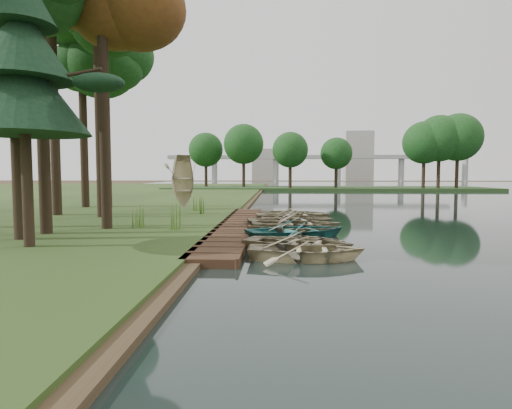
{
  "coord_description": "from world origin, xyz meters",
  "views": [
    {
      "loc": [
        0.17,
        -18.89,
        2.52
      ],
      "look_at": [
        -0.75,
        0.44,
        1.14
      ],
      "focal_mm": 30.0,
      "sensor_mm": 36.0,
      "label": 1
    }
  ],
  "objects_px": {
    "rowboat_1": "(298,241)",
    "boardwalk": "(237,227)",
    "stored_rowboat": "(183,204)",
    "rowboat_2": "(301,238)",
    "rowboat_0": "(306,248)",
    "pine_tree": "(23,65)"
  },
  "relations": [
    {
      "from": "boardwalk",
      "to": "rowboat_1",
      "type": "relative_size",
      "value": 4.58
    },
    {
      "from": "rowboat_0",
      "to": "rowboat_1",
      "type": "bearing_deg",
      "value": 9.93
    },
    {
      "from": "rowboat_1",
      "to": "rowboat_2",
      "type": "xyz_separation_m",
      "value": [
        0.13,
        0.95,
        -0.05
      ]
    },
    {
      "from": "rowboat_1",
      "to": "boardwalk",
      "type": "bearing_deg",
      "value": 42.56
    },
    {
      "from": "rowboat_0",
      "to": "pine_tree",
      "type": "xyz_separation_m",
      "value": [
        -8.43,
        0.39,
        5.35
      ]
    },
    {
      "from": "rowboat_0",
      "to": "stored_rowboat",
      "type": "bearing_deg",
      "value": 26.62
    },
    {
      "from": "rowboat_0",
      "to": "stored_rowboat",
      "type": "height_order",
      "value": "stored_rowboat"
    },
    {
      "from": "stored_rowboat",
      "to": "rowboat_1",
      "type": "bearing_deg",
      "value": -112.64
    },
    {
      "from": "boardwalk",
      "to": "stored_rowboat",
      "type": "bearing_deg",
      "value": 117.83
    },
    {
      "from": "boardwalk",
      "to": "rowboat_2",
      "type": "bearing_deg",
      "value": -60.21
    },
    {
      "from": "boardwalk",
      "to": "rowboat_2",
      "type": "height_order",
      "value": "rowboat_2"
    },
    {
      "from": "rowboat_2",
      "to": "boardwalk",
      "type": "bearing_deg",
      "value": 50.46
    },
    {
      "from": "stored_rowboat",
      "to": "pine_tree",
      "type": "height_order",
      "value": "pine_tree"
    },
    {
      "from": "rowboat_2",
      "to": "stored_rowboat",
      "type": "bearing_deg",
      "value": 49.23
    },
    {
      "from": "boardwalk",
      "to": "stored_rowboat",
      "type": "distance_m",
      "value": 8.89
    },
    {
      "from": "boardwalk",
      "to": "rowboat_0",
      "type": "distance_m",
      "value": 7.15
    },
    {
      "from": "rowboat_0",
      "to": "rowboat_1",
      "type": "distance_m",
      "value": 1.18
    },
    {
      "from": "rowboat_0",
      "to": "stored_rowboat",
      "type": "relative_size",
      "value": 0.99
    },
    {
      "from": "rowboat_2",
      "to": "stored_rowboat",
      "type": "relative_size",
      "value": 0.87
    },
    {
      "from": "boardwalk",
      "to": "pine_tree",
      "type": "height_order",
      "value": "pine_tree"
    },
    {
      "from": "boardwalk",
      "to": "rowboat_1",
      "type": "distance_m",
      "value": 6.01
    },
    {
      "from": "boardwalk",
      "to": "rowboat_2",
      "type": "relative_size",
      "value": 5.35
    }
  ]
}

